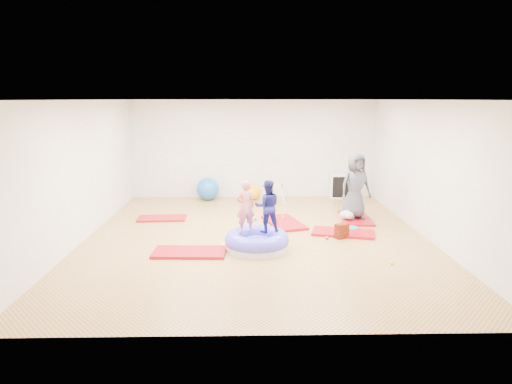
{
  "coord_description": "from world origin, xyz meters",
  "views": [
    {
      "loc": [
        -0.2,
        -9.07,
        2.82
      ],
      "look_at": [
        0.0,
        0.3,
        0.9
      ],
      "focal_mm": 32.0,
      "sensor_mm": 36.0,
      "label": 1
    }
  ],
  "objects": [
    {
      "name": "balance_disc",
      "position": [
        2.07,
        0.45,
        0.04
      ],
      "size": [
        0.32,
        0.32,
        0.07
      ],
      "primitive_type": "cylinder",
      "color": "teal",
      "rests_on": "ground"
    },
    {
      "name": "inflatable_cushion",
      "position": [
        -0.01,
        -0.77,
        0.15
      ],
      "size": [
        1.23,
        1.23,
        0.39
      ],
      "rotation": [
        0.0,
        0.0,
        0.33
      ],
      "color": "silver",
      "rests_on": "ground"
    },
    {
      "name": "exercise_ball_orange",
      "position": [
        -0.02,
        3.6,
        0.22
      ],
      "size": [
        0.44,
        0.44,
        0.44
      ],
      "primitive_type": "sphere",
      "color": "#FFA700",
      "rests_on": "ground"
    },
    {
      "name": "room",
      "position": [
        0.0,
        0.0,
        1.4
      ],
      "size": [
        7.01,
        8.01,
        2.81
      ],
      "color": "tan",
      "rests_on": "ground"
    },
    {
      "name": "infant",
      "position": [
        2.16,
        1.19,
        0.17
      ],
      "size": [
        0.37,
        0.38,
        0.22
      ],
      "color": "#9CBFD3",
      "rests_on": "gym_mat_rear_right"
    },
    {
      "name": "ball_pit_balls",
      "position": [
        0.76,
        0.25,
        0.04
      ],
      "size": [
        2.39,
        3.2,
        0.07
      ],
      "color": "yellow",
      "rests_on": "ground"
    },
    {
      "name": "gym_mat_front_left",
      "position": [
        -1.26,
        -0.99,
        0.03
      ],
      "size": [
        1.35,
        0.71,
        0.06
      ],
      "primitive_type": "cube",
      "rotation": [
        0.0,
        0.0,
        -0.04
      ],
      "color": "#9F0300",
      "rests_on": "ground"
    },
    {
      "name": "cube_shelf",
      "position": [
        2.56,
        3.79,
        0.35
      ],
      "size": [
        0.7,
        0.34,
        0.7
      ],
      "color": "silver",
      "rests_on": "ground"
    },
    {
      "name": "exercise_ball_blue",
      "position": [
        -1.29,
        3.6,
        0.32
      ],
      "size": [
        0.64,
        0.64,
        0.64
      ],
      "primitive_type": "sphere",
      "color": "blue",
      "rests_on": "ground"
    },
    {
      "name": "child_navy",
      "position": [
        0.2,
        -0.65,
        0.86
      ],
      "size": [
        0.51,
        0.41,
        1.01
      ],
      "primitive_type": "imported",
      "rotation": [
        0.0,
        0.0,
        3.2
      ],
      "color": "navy",
      "rests_on": "inflatable_cushion"
    },
    {
      "name": "backpack",
      "position": [
        1.76,
        -0.1,
        0.15
      ],
      "size": [
        0.31,
        0.28,
        0.31
      ],
      "primitive_type": "cube",
      "rotation": [
        0.0,
        0.0,
        0.55
      ],
      "color": "#9A2505",
      "rests_on": "ground"
    },
    {
      "name": "infant_play_gym",
      "position": [
        0.51,
        3.07,
        0.35
      ],
      "size": [
        0.69,
        0.65,
        0.53
      ],
      "rotation": [
        0.0,
        0.0,
        0.19
      ],
      "color": "silver",
      "rests_on": "ground"
    },
    {
      "name": "adult_caregiver",
      "position": [
        2.35,
        1.34,
        0.82
      ],
      "size": [
        0.86,
        0.69,
        1.54
      ],
      "primitive_type": "imported",
      "rotation": [
        0.0,
        0.0,
        0.29
      ],
      "color": "#424450",
      "rests_on": "gym_mat_rear_right"
    },
    {
      "name": "child_pink",
      "position": [
        -0.22,
        -0.68,
        0.87
      ],
      "size": [
        0.43,
        0.36,
        1.02
      ],
      "primitive_type": "imported",
      "rotation": [
        0.0,
        0.0,
        3.5
      ],
      "color": "#D46870",
      "rests_on": "inflatable_cushion"
    },
    {
      "name": "gym_mat_mid_left",
      "position": [
        -2.22,
        1.5,
        0.02
      ],
      "size": [
        1.16,
        0.62,
        0.05
      ],
      "primitive_type": "cube",
      "rotation": [
        0.0,
        0.0,
        0.05
      ],
      "color": "#9F0300",
      "rests_on": "ground"
    },
    {
      "name": "gym_mat_center_back",
      "position": [
        0.66,
        1.04,
        0.03
      ],
      "size": [
        1.02,
        1.48,
        0.06
      ],
      "primitive_type": "cube",
      "rotation": [
        0.0,
        0.0,
        1.86
      ],
      "color": "#9F0300",
      "rests_on": "ground"
    },
    {
      "name": "gym_mat_right",
      "position": [
        1.86,
        0.2,
        0.03
      ],
      "size": [
        1.42,
        0.96,
        0.05
      ],
      "primitive_type": "cube",
      "rotation": [
        0.0,
        0.0,
        -0.26
      ],
      "color": "#9F0300",
      "rests_on": "ground"
    },
    {
      "name": "yellow_toy",
      "position": [
        -0.63,
        -0.5,
        0.02
      ],
      "size": [
        0.22,
        0.22,
        0.03
      ],
      "primitive_type": "cylinder",
      "color": "yellow",
      "rests_on": "ground"
    },
    {
      "name": "gym_mat_rear_right",
      "position": [
        2.4,
        1.39,
        0.03
      ],
      "size": [
        0.71,
        1.34,
        0.05
      ],
      "primitive_type": "cube",
      "rotation": [
        0.0,
        0.0,
        1.53
      ],
      "color": "#9F0300",
      "rests_on": "ground"
    }
  ]
}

